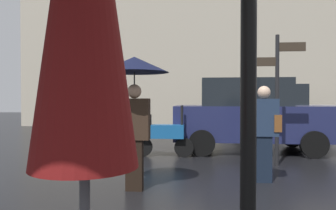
# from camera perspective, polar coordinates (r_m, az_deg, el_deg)

# --- Properties ---
(pedestrian_with_umbrella) EXTENTS (1.05, 1.05, 2.02)m
(pedestrian_with_umbrella) POSITION_cam_1_polar(r_m,az_deg,el_deg) (4.89, -5.96, 3.88)
(pedestrian_with_umbrella) COLOR black
(pedestrian_with_umbrella) RESTS_ON ground
(pedestrian_with_bag) EXTENTS (0.49, 0.24, 1.60)m
(pedestrian_with_bag) POSITION_cam_1_polar(r_m,az_deg,el_deg) (5.61, 16.72, -3.85)
(pedestrian_with_bag) COLOR black
(pedestrian_with_bag) RESTS_ON ground
(parked_scooter) EXTENTS (1.45, 0.32, 1.23)m
(parked_scooter) POSITION_cam_1_polar(r_m,az_deg,el_deg) (7.75, -1.18, -5.08)
(parked_scooter) COLOR black
(parked_scooter) RESTS_ON ground
(parked_car_left) EXTENTS (4.40, 1.87, 1.96)m
(parked_car_left) POSITION_cam_1_polar(r_m,az_deg,el_deg) (13.61, 18.42, -0.67)
(parked_car_left) COLOR gray
(parked_car_left) RESTS_ON ground
(parked_car_right) EXTENTS (4.03, 1.99, 1.91)m
(parked_car_right) POSITION_cam_1_polar(r_m,az_deg,el_deg) (8.83, 14.13, -1.67)
(parked_car_right) COLOR #1E234C
(parked_car_right) RESTS_ON ground
(street_signpost) EXTENTS (1.08, 0.08, 2.70)m
(street_signpost) POSITION_cam_1_polar(r_m,az_deg,el_deg) (7.03, 18.77, 3.16)
(street_signpost) COLOR black
(street_signpost) RESTS_ON ground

